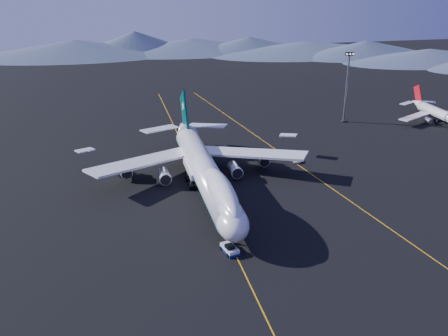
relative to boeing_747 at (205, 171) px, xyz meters
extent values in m
plane|color=black|center=(0.00, -0.03, -5.81)|extent=(500.00, 500.00, 0.00)
cube|color=orange|center=(0.00, -0.03, -5.80)|extent=(0.25, 220.00, 0.01)
cube|color=orange|center=(30.00, 9.97, -5.80)|extent=(28.08, 198.09, 0.01)
cone|color=#46526B|center=(-40.81, 231.40, 0.19)|extent=(100.00, 100.00, 12.00)
cone|color=#46526B|center=(36.76, 232.07, 0.19)|extent=(100.00, 100.00, 12.00)
cone|color=#46526B|center=(110.33, 207.46, 0.19)|extent=(100.00, 100.00, 12.00)
cone|color=#46526B|center=(171.87, 160.24, 0.19)|extent=(100.00, 100.00, 12.00)
cylinder|color=silver|center=(0.00, -0.03, -0.21)|extent=(6.50, 56.00, 6.50)
ellipsoid|color=silver|center=(0.00, -28.03, -0.21)|extent=(6.50, 10.40, 6.50)
ellipsoid|color=silver|center=(0.00, -18.53, 2.29)|extent=(5.13, 25.16, 5.85)
cube|color=black|center=(0.00, -30.03, 0.99)|extent=(3.60, 1.61, 1.29)
cone|color=silver|center=(0.00, 32.97, 0.59)|extent=(6.50, 12.00, 6.50)
cube|color=#043E3E|center=(0.00, 0.97, -1.11)|extent=(6.24, 60.00, 1.10)
cube|color=silver|center=(0.00, 5.47, -1.31)|extent=(7.50, 13.00, 1.60)
cube|color=silver|center=(-14.50, 11.47, -0.61)|extent=(30.62, 23.28, 2.83)
cube|color=silver|center=(14.50, 11.47, -0.61)|extent=(30.62, 23.28, 2.83)
cylinder|color=slate|center=(-9.50, 7.47, -3.41)|extent=(2.90, 5.50, 2.90)
cylinder|color=slate|center=(-19.00, 13.97, -3.41)|extent=(2.90, 5.50, 2.90)
cylinder|color=slate|center=(9.50, 7.47, -3.41)|extent=(2.90, 5.50, 2.90)
cylinder|color=slate|center=(19.00, 13.97, -3.41)|extent=(2.90, 5.50, 2.90)
cube|color=#043E3E|center=(0.00, 31.97, 5.59)|extent=(0.55, 14.11, 15.94)
cube|color=silver|center=(-7.50, 34.47, 0.99)|extent=(12.39, 9.47, 0.98)
cube|color=silver|center=(7.50, 34.47, 0.99)|extent=(12.39, 9.47, 0.98)
cylinder|color=black|center=(0.00, -26.53, -5.26)|extent=(0.90, 1.10, 1.10)
cube|color=silver|center=(-0.89, -29.57, -5.06)|extent=(3.15, 4.83, 1.11)
cube|color=navy|center=(-0.89, -29.57, -5.46)|extent=(3.29, 5.05, 0.51)
cube|color=black|center=(-0.89, -29.57, -4.25)|extent=(1.93, 1.93, 0.91)
cylinder|color=silver|center=(95.45, 37.46, -2.43)|extent=(3.58, 30.11, 3.58)
cone|color=silver|center=(95.45, 55.34, -2.05)|extent=(3.58, 6.59, 3.58)
cube|color=silver|center=(86.04, 42.16, -3.18)|extent=(15.80, 10.67, 0.33)
cylinder|color=slate|center=(90.28, 39.81, -4.31)|extent=(1.79, 3.29, 1.79)
cube|color=#A10E18|center=(95.45, 55.81, 1.52)|extent=(0.33, 6.42, 7.58)
imported|color=white|center=(30.00, 15.27, -5.15)|extent=(2.44, 4.87, 1.32)
cylinder|color=black|center=(61.98, 50.11, -5.62)|extent=(2.35, 2.35, 0.39)
cylinder|color=slate|center=(61.98, 50.11, 6.44)|extent=(0.69, 0.69, 24.52)
cube|color=black|center=(61.98, 50.11, 19.00)|extent=(3.14, 0.78, 1.18)
camera|label=1|loc=(-21.53, -113.13, 46.55)|focal=40.00mm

